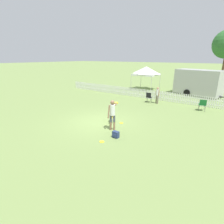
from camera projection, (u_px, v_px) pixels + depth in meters
The scene contains 13 objects.
ground_plane at pixel (99, 122), 11.24m from camera, with size 240.00×240.00×0.00m, color olive.
handler_person at pixel (113, 111), 9.73m from camera, with size 0.57×1.13×1.74m.
leaping_dog at pixel (112, 116), 11.02m from camera, with size 0.77×0.93×0.70m.
frisbee_near_handler at pixel (113, 118), 11.94m from camera, with size 0.24×0.24×0.02m.
frisbee_near_dog at pixel (102, 142), 8.59m from camera, with size 0.24×0.24×0.02m.
frisbee_midfield at pixel (121, 123), 11.01m from camera, with size 0.24×0.24×0.02m.
backpack_on_grass at pixel (116, 134), 9.02m from camera, with size 0.34×0.25×0.34m.
picket_fence at pixel (151, 94), 17.19m from camera, with size 21.39×0.04×0.89m.
folding_chair_blue_left at pixel (149, 96), 15.81m from camera, with size 0.50×0.52×0.93m.
folding_chair_center at pixel (203, 104), 13.35m from camera, with size 0.62×0.63×0.91m.
canopy_tent_main at pixel (146, 71), 21.52m from camera, with size 2.73×2.73×2.86m.
spectator_standing at pixel (157, 94), 15.39m from camera, with size 0.39×0.27×1.47m.
equipment_trailer at pixel (198, 82), 18.52m from camera, with size 5.48×3.07×2.71m.
Camera 1 is at (6.83, -8.04, 4.00)m, focal length 28.00 mm.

